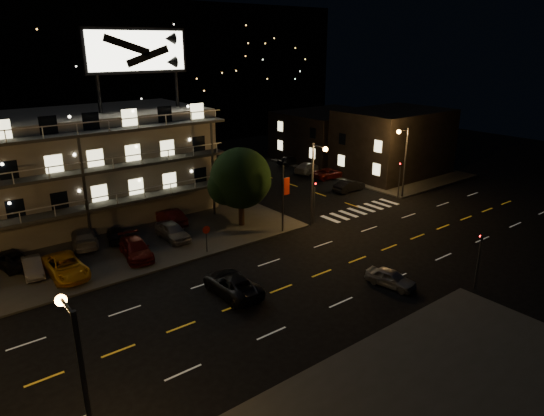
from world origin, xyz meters
TOP-DOWN VIEW (x-y plane):
  - ground at (0.00, 0.00)m, footprint 140.00×140.00m
  - curb_nw at (-14.00, 20.00)m, footprint 44.00×24.00m
  - curb_ne at (30.00, 20.00)m, footprint 16.00×24.00m
  - motel at (-9.94, 23.88)m, footprint 28.00×13.80m
  - side_bldg_front at (29.99, 16.00)m, footprint 14.06×10.00m
  - side_bldg_back at (29.99, 28.00)m, footprint 14.06×12.00m
  - hill_backdrop at (-5.94, 68.78)m, footprint 120.00×25.00m
  - streetlight_nc at (8.50, 7.94)m, footprint 0.44×1.92m
  - streetlight_ne at (22.14, 8.30)m, footprint 1.92×0.44m
  - streetlight_s at (-18.00, -7.94)m, footprint 0.44×1.92m
  - signal_nw at (9.00, 8.50)m, footprint 0.20×0.27m
  - signal_sw at (9.00, -8.50)m, footprint 0.20×0.27m
  - signal_ne at (22.00, 8.50)m, footprint 0.27×0.20m
  - banner_north at (5.09, 8.40)m, footprint 0.83×0.16m
  - stop_sign at (-3.00, 8.57)m, footprint 0.91×0.11m
  - tree at (2.88, 12.12)m, footprint 5.95×5.73m
  - lot_car_1 at (-15.45, 13.12)m, footprint 1.72×3.84m
  - lot_car_2 at (-13.55, 11.36)m, footprint 2.55×5.32m
  - lot_car_3 at (-8.04, 11.36)m, footprint 2.75×5.20m
  - lot_car_4 at (-3.93, 12.92)m, footprint 1.81×4.44m
  - lot_car_6 at (-16.45, 15.65)m, footprint 3.13×4.85m
  - lot_car_7 at (-10.57, 16.39)m, footprint 3.15×5.43m
  - lot_car_8 at (-8.06, 15.56)m, footprint 2.39×3.91m
  - lot_car_9 at (-2.41, 16.38)m, footprint 1.73×4.62m
  - side_car_0 at (19.51, 13.72)m, footprint 4.30×1.63m
  - side_car_1 at (21.92, 19.43)m, footprint 4.96×2.79m
  - side_car_2 at (21.47, 23.19)m, footprint 5.35×3.53m
  - side_car_3 at (22.55, 28.16)m, footprint 4.00×1.92m
  - road_car_east at (4.52, -4.53)m, footprint 2.15×3.90m
  - road_car_west at (-5.11, 1.63)m, footprint 2.51×5.28m

SIDE VIEW (x-z plane):
  - ground at x=0.00m, z-range 0.00..0.00m
  - curb_nw at x=-14.00m, z-range 0.00..0.15m
  - curb_ne at x=30.00m, z-range 0.00..0.15m
  - road_car_east at x=4.52m, z-range 0.00..1.26m
  - side_car_1 at x=21.92m, z-range 0.00..1.31m
  - side_car_3 at x=22.55m, z-range 0.00..1.32m
  - side_car_0 at x=19.51m, z-range 0.00..1.40m
  - side_car_2 at x=21.47m, z-range 0.00..1.44m
  - road_car_west at x=-5.11m, z-range 0.00..1.45m
  - lot_car_1 at x=-15.45m, z-range 0.15..1.37m
  - lot_car_6 at x=-16.45m, z-range 0.15..1.39m
  - lot_car_8 at x=-8.06m, z-range 0.15..1.39m
  - lot_car_3 at x=-8.04m, z-range 0.15..1.58m
  - lot_car_2 at x=-13.55m, z-range 0.15..1.61m
  - lot_car_7 at x=-10.57m, z-range 0.15..1.63m
  - lot_car_9 at x=-2.41m, z-range 0.15..1.66m
  - lot_car_4 at x=-3.93m, z-range 0.15..1.66m
  - stop_sign at x=-3.00m, z-range 0.41..3.01m
  - signal_nw at x=9.00m, z-range 0.27..4.87m
  - signal_sw at x=9.00m, z-range 0.27..4.87m
  - signal_ne at x=22.00m, z-range 0.27..4.87m
  - banner_north at x=5.09m, z-range 0.23..6.63m
  - side_bldg_back at x=29.99m, z-range 0.00..7.00m
  - side_bldg_front at x=29.99m, z-range 0.00..8.50m
  - tree at x=2.88m, z-range 0.85..8.35m
  - streetlight_nc at x=8.50m, z-range 0.96..8.96m
  - streetlight_ne at x=22.14m, z-range 0.96..8.96m
  - streetlight_s at x=-18.00m, z-range 0.96..8.96m
  - motel at x=-9.94m, z-range -3.71..14.39m
  - hill_backdrop at x=-5.94m, z-range -0.45..23.55m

